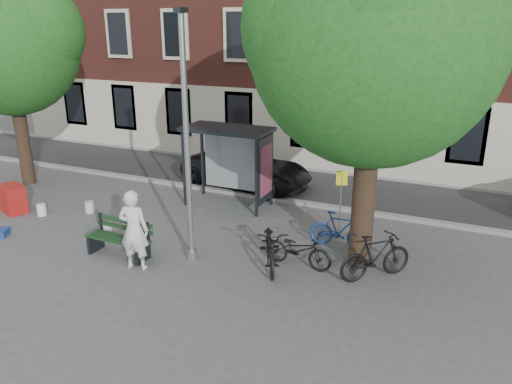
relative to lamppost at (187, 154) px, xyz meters
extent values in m
plane|color=#4C4C4F|center=(0.00, 0.00, -2.78)|extent=(90.00, 90.00, 0.00)
cube|color=#28282B|center=(0.00, 7.00, -2.78)|extent=(40.00, 4.00, 0.01)
cube|color=gray|center=(0.00, 5.00, -2.72)|extent=(40.00, 0.25, 0.12)
cube|color=gray|center=(0.00, 9.00, -2.72)|extent=(40.00, 0.25, 0.12)
cylinder|color=#9EA0A3|center=(0.00, 0.00, 0.22)|extent=(0.14, 0.14, 6.00)
cylinder|color=#9EA0A3|center=(0.00, 0.00, -2.66)|extent=(0.28, 0.28, 0.24)
cube|color=#1E2328|center=(0.00, 0.00, 3.27)|extent=(0.18, 0.35, 0.12)
cylinder|color=black|center=(4.00, 1.50, -1.08)|extent=(0.56, 0.56, 3.40)
sphere|color=#195018|center=(4.00, 1.50, 2.62)|extent=(5.60, 5.60, 5.60)
sphere|color=#195018|center=(4.90, 1.90, 3.12)|extent=(3.92, 3.92, 3.92)
sphere|color=#195018|center=(3.20, 1.20, 2.92)|extent=(4.20, 4.20, 4.20)
sphere|color=#195018|center=(4.20, 0.60, 3.22)|extent=(3.64, 3.64, 3.64)
cylinder|color=black|center=(-9.00, 3.00, -1.18)|extent=(0.48, 0.48, 3.20)
sphere|color=#195018|center=(-9.00, 3.00, 2.22)|extent=(4.80, 4.80, 4.80)
sphere|color=#195018|center=(-8.10, 3.40, 2.72)|extent=(3.36, 3.36, 3.36)
cube|color=#1E2328|center=(-2.30, 3.40, -1.53)|extent=(0.08, 0.08, 2.50)
cube|color=#1E2328|center=(0.30, 3.40, -1.53)|extent=(0.08, 0.08, 2.50)
cube|color=#1E2328|center=(-2.30, 4.60, -1.53)|extent=(0.08, 0.08, 2.50)
cube|color=#1E2328|center=(0.30, 4.60, -1.53)|extent=(0.08, 0.08, 2.50)
cube|color=#1E2328|center=(-1.00, 4.00, -0.22)|extent=(2.85, 1.45, 0.12)
cube|color=#8C999E|center=(-1.00, 4.60, -1.41)|extent=(2.34, 0.04, 2.00)
cube|color=#1E2328|center=(0.30, 4.00, -1.41)|extent=(0.12, 1.14, 2.12)
cube|color=#D84C19|center=(0.37, 4.00, -1.41)|extent=(0.02, 0.90, 1.62)
imported|color=white|center=(-1.00, -0.98, -1.77)|extent=(0.83, 0.63, 2.03)
cube|color=#1E2328|center=(-2.60, -0.62, -2.55)|extent=(0.09, 0.57, 0.46)
cube|color=#1E2328|center=(-1.05, -0.65, -2.55)|extent=(0.09, 0.57, 0.46)
cube|color=#18361B|center=(-1.83, -0.82, -2.30)|extent=(1.81, 0.16, 0.04)
cube|color=#18361B|center=(-1.82, -0.64, -2.30)|extent=(1.81, 0.16, 0.04)
cube|color=#18361B|center=(-1.82, -0.45, -2.30)|extent=(1.81, 0.16, 0.04)
cube|color=#18361B|center=(-1.82, -0.35, -2.09)|extent=(1.81, 0.09, 0.10)
cube|color=#18361B|center=(-1.82, -0.35, -1.91)|extent=(1.81, 0.09, 0.10)
imported|color=black|center=(2.63, 0.73, -2.32)|extent=(1.78, 0.70, 0.92)
imported|color=navy|center=(3.28, 2.25, -2.28)|extent=(1.71, 0.60, 1.01)
imported|color=black|center=(2.00, 0.48, -2.23)|extent=(1.60, 2.22, 1.11)
imported|color=black|center=(4.50, 0.90, -2.21)|extent=(1.72, 1.73, 1.14)
imported|color=black|center=(-1.27, 6.05, -2.11)|extent=(5.06, 2.71, 1.35)
cube|color=#A41815|center=(-6.97, 0.55, -2.33)|extent=(1.06, 0.89, 0.90)
cylinder|color=white|center=(-5.94, 0.71, -2.60)|extent=(0.28, 0.28, 0.36)
cylinder|color=silver|center=(-3.00, 0.31, -2.60)|extent=(0.37, 0.37, 0.36)
cylinder|color=silver|center=(-4.72, 1.51, -2.60)|extent=(0.31, 0.31, 0.36)
cylinder|color=#9EA0A3|center=(3.00, 3.25, -1.88)|extent=(0.04, 0.04, 1.80)
cube|color=yellow|center=(3.00, 3.25, -1.13)|extent=(0.31, 0.13, 0.42)
camera|label=1|loc=(6.28, -9.93, 3.01)|focal=35.00mm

